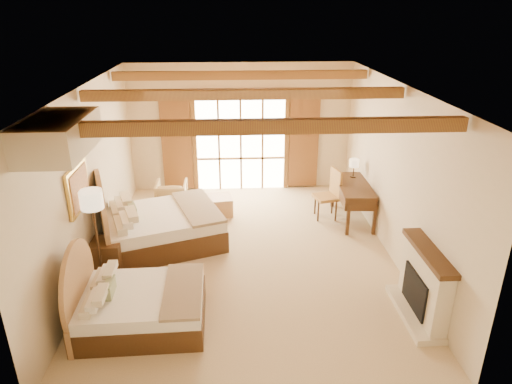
{
  "coord_description": "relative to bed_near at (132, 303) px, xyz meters",
  "views": [
    {
      "loc": [
        -0.25,
        -7.66,
        4.47
      ],
      "look_at": [
        0.2,
        0.2,
        1.22
      ],
      "focal_mm": 32.0,
      "sensor_mm": 36.0,
      "label": 1
    }
  ],
  "objects": [
    {
      "name": "floor",
      "position": [
        1.77,
        1.95,
        -0.37
      ],
      "size": [
        7.0,
        7.0,
        0.0
      ],
      "primitive_type": "plane",
      "color": "#D2B888",
      "rests_on": "ground"
    },
    {
      "name": "wall_back",
      "position": [
        1.77,
        5.45,
        1.23
      ],
      "size": [
        5.5,
        0.0,
        5.5
      ],
      "primitive_type": "plane",
      "rotation": [
        1.57,
        0.0,
        0.0
      ],
      "color": "beige",
      "rests_on": "ground"
    },
    {
      "name": "wall_left",
      "position": [
        -0.98,
        1.95,
        1.23
      ],
      "size": [
        0.0,
        7.0,
        7.0
      ],
      "primitive_type": "plane",
      "rotation": [
        1.57,
        0.0,
        1.57
      ],
      "color": "beige",
      "rests_on": "ground"
    },
    {
      "name": "wall_right",
      "position": [
        4.52,
        1.95,
        1.23
      ],
      "size": [
        0.0,
        7.0,
        7.0
      ],
      "primitive_type": "plane",
      "rotation": [
        1.57,
        0.0,
        -1.57
      ],
      "color": "beige",
      "rests_on": "ground"
    },
    {
      "name": "ceiling",
      "position": [
        1.77,
        1.95,
        2.83
      ],
      "size": [
        7.0,
        7.0,
        0.0
      ],
      "primitive_type": "plane",
      "rotation": [
        3.14,
        0.0,
        0.0
      ],
      "color": "#BB783E",
      "rests_on": "ground"
    },
    {
      "name": "ceiling_beams",
      "position": [
        1.77,
        1.95,
        2.71
      ],
      "size": [
        5.39,
        4.6,
        0.18
      ],
      "primitive_type": null,
      "color": "olive",
      "rests_on": "ceiling"
    },
    {
      "name": "french_doors",
      "position": [
        1.77,
        5.39,
        0.88
      ],
      "size": [
        3.95,
        0.08,
        2.6
      ],
      "color": "white",
      "rests_on": "ground"
    },
    {
      "name": "fireplace",
      "position": [
        4.36,
        -0.05,
        0.14
      ],
      "size": [
        0.46,
        1.4,
        1.16
      ],
      "color": "beige",
      "rests_on": "ground"
    },
    {
      "name": "painting",
      "position": [
        -0.94,
        1.2,
        1.38
      ],
      "size": [
        0.06,
        0.95,
        0.75
      ],
      "color": "#EDC350",
      "rests_on": "wall_left"
    },
    {
      "name": "canopy_valance",
      "position": [
        -0.63,
        -0.05,
        2.58
      ],
      "size": [
        0.7,
        1.4,
        0.45
      ],
      "primitive_type": "cube",
      "color": "beige",
      "rests_on": "ceiling"
    },
    {
      "name": "bed_near",
      "position": [
        0.0,
        0.0,
        0.0
      ],
      "size": [
        1.87,
        1.45,
        1.22
      ],
      "rotation": [
        0.0,
        0.0,
        0.02
      ],
      "color": "#412D15",
      "rests_on": "floor"
    },
    {
      "name": "bed_far",
      "position": [
        -0.07,
        2.48,
        0.08
      ],
      "size": [
        2.78,
        2.34,
        1.48
      ],
      "rotation": [
        0.0,
        0.0,
        0.33
      ],
      "color": "#412D15",
      "rests_on": "floor"
    },
    {
      "name": "nightstand",
      "position": [
        -0.71,
        1.47,
        -0.05
      ],
      "size": [
        0.53,
        0.53,
        0.63
      ],
      "primitive_type": "cube",
      "rotation": [
        0.0,
        0.0,
        0.0
      ],
      "color": "#412D15",
      "rests_on": "floor"
    },
    {
      "name": "floor_lamp",
      "position": [
        -0.73,
        1.12,
        1.11
      ],
      "size": [
        0.37,
        0.37,
        1.73
      ],
      "color": "#3B2818",
      "rests_on": "floor"
    },
    {
      "name": "armchair",
      "position": [
        0.1,
        4.26,
        -0.04
      ],
      "size": [
        0.7,
        0.72,
        0.65
      ],
      "primitive_type": "imported",
      "rotation": [
        0.0,
        0.0,
        -3.14
      ],
      "color": "tan",
      "rests_on": "floor"
    },
    {
      "name": "ottoman",
      "position": [
        1.22,
        3.86,
        -0.16
      ],
      "size": [
        0.64,
        0.64,
        0.42
      ],
      "primitive_type": "cube",
      "rotation": [
        0.0,
        0.0,
        0.13
      ],
      "color": "#AE874F",
      "rests_on": "floor"
    },
    {
      "name": "desk",
      "position": [
        4.18,
        3.39,
        0.09
      ],
      "size": [
        0.76,
        1.6,
        0.85
      ],
      "rotation": [
        0.0,
        0.0,
        -0.06
      ],
      "color": "#412D15",
      "rests_on": "floor"
    },
    {
      "name": "desk_chair",
      "position": [
        3.64,
        3.53,
        -0.02
      ],
      "size": [
        0.6,
        0.59,
        1.12
      ],
      "rotation": [
        0.0,
        0.0,
        0.24
      ],
      "color": "#AF8037",
      "rests_on": "floor"
    },
    {
      "name": "desk_lamp",
      "position": [
        4.27,
        3.83,
        0.8
      ],
      "size": [
        0.21,
        0.21,
        0.42
      ],
      "color": "#3B2818",
      "rests_on": "desk"
    }
  ]
}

